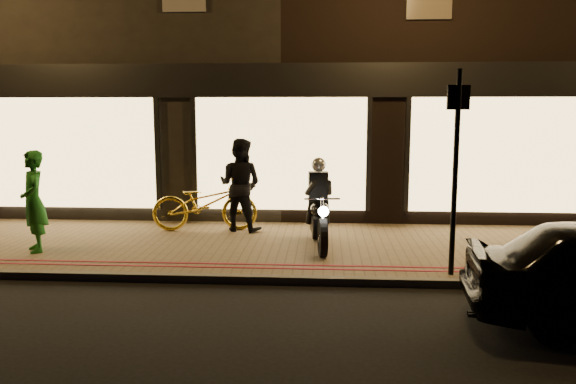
{
  "coord_description": "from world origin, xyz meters",
  "views": [
    {
      "loc": [
        0.93,
        -7.91,
        2.55
      ],
      "look_at": [
        0.29,
        1.9,
        1.1
      ],
      "focal_mm": 35.0,
      "sensor_mm": 36.0,
      "label": 1
    }
  ],
  "objects_px": {
    "person_green": "(34,201)",
    "motorcycle": "(319,213)",
    "sign_post": "(456,162)",
    "bicycle_gold": "(205,203)"
  },
  "relations": [
    {
      "from": "person_green",
      "to": "motorcycle",
      "type": "bearing_deg",
      "value": 61.61
    },
    {
      "from": "motorcycle",
      "to": "person_green",
      "type": "bearing_deg",
      "value": -178.43
    },
    {
      "from": "sign_post",
      "to": "bicycle_gold",
      "type": "xyz_separation_m",
      "value": [
        -4.29,
        2.81,
        -1.13
      ]
    },
    {
      "from": "bicycle_gold",
      "to": "person_green",
      "type": "relative_size",
      "value": 1.2
    },
    {
      "from": "sign_post",
      "to": "motorcycle",
      "type": "bearing_deg",
      "value": 141.32
    },
    {
      "from": "motorcycle",
      "to": "person_green",
      "type": "relative_size",
      "value": 1.11
    },
    {
      "from": "motorcycle",
      "to": "bicycle_gold",
      "type": "relative_size",
      "value": 0.92
    },
    {
      "from": "motorcycle",
      "to": "bicycle_gold",
      "type": "bearing_deg",
      "value": 146.08
    },
    {
      "from": "sign_post",
      "to": "person_green",
      "type": "height_order",
      "value": "sign_post"
    },
    {
      "from": "motorcycle",
      "to": "person_green",
      "type": "height_order",
      "value": "person_green"
    }
  ]
}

